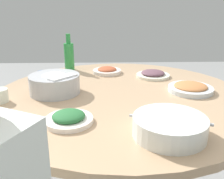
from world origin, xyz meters
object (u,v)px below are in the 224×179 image
at_px(dish_tofu_braise, 191,88).
at_px(tea_cup_near, 0,96).
at_px(dish_stirfry, 107,71).
at_px(tea_cup_side, 42,75).
at_px(dish_eggplant, 153,74).
at_px(rice_bowl, 55,84).
at_px(soup_bowl, 169,127).
at_px(dish_greens, 69,118).
at_px(green_bottle, 69,56).
at_px(round_dining_table, 121,110).

relative_size(dish_tofu_braise, tea_cup_near, 3.03).
bearing_deg(dish_tofu_braise, dish_stirfry, -130.61).
bearing_deg(tea_cup_side, dish_eggplant, 93.36).
distance_m(rice_bowl, dish_stirfry, 0.48).
relative_size(soup_bowl, tea_cup_near, 3.61).
bearing_deg(dish_greens, tea_cup_near, -122.68).
relative_size(dish_eggplant, tea_cup_side, 3.48).
distance_m(rice_bowl, dish_eggplant, 0.65).
bearing_deg(soup_bowl, tea_cup_near, -115.21).
relative_size(dish_tofu_braise, dish_eggplant, 1.12).
bearing_deg(tea_cup_near, dish_eggplant, 116.70).
relative_size(dish_greens, dish_eggplant, 0.92).
distance_m(dish_stirfry, tea_cup_near, 0.73).
bearing_deg(soup_bowl, green_bottle, -153.14).
xyz_separation_m(soup_bowl, dish_greens, (-0.12, -0.38, -0.02)).
bearing_deg(green_bottle, dish_greens, 6.99).
height_order(rice_bowl, tea_cup_side, rice_bowl).
bearing_deg(dish_tofu_braise, green_bottle, -123.74).
xyz_separation_m(dish_tofu_braise, tea_cup_near, (0.12, -0.97, 0.01)).
height_order(rice_bowl, dish_greens, rice_bowl).
distance_m(dish_stirfry, green_bottle, 0.29).
xyz_separation_m(dish_greens, green_bottle, (-0.83, -0.10, 0.08)).
bearing_deg(green_bottle, tea_cup_side, -31.41).
bearing_deg(tea_cup_side, rice_bowl, 26.38).
relative_size(soup_bowl, dish_stirfry, 1.49).
height_order(dish_stirfry, tea_cup_near, tea_cup_near).
bearing_deg(dish_eggplant, dish_greens, -35.41).
bearing_deg(green_bottle, rice_bowl, -1.94).
height_order(green_bottle, tea_cup_side, green_bottle).
bearing_deg(dish_stirfry, dish_eggplant, 71.93).
relative_size(dish_eggplant, tea_cup_near, 2.71).
relative_size(dish_stirfry, green_bottle, 0.75).
bearing_deg(soup_bowl, tea_cup_side, -139.24).
bearing_deg(dish_eggplant, dish_stirfry, -108.07).
bearing_deg(dish_eggplant, rice_bowl, -63.26).
distance_m(dish_eggplant, green_bottle, 0.60).
distance_m(round_dining_table, dish_tofu_braise, 0.40).
bearing_deg(round_dining_table, tea_cup_near, -79.76).
xyz_separation_m(dish_stirfry, green_bottle, (-0.09, -0.26, 0.09)).
xyz_separation_m(soup_bowl, dish_eggplant, (-0.76, 0.08, -0.02)).
relative_size(soup_bowl, dish_tofu_braise, 1.19).
xyz_separation_m(green_bottle, tea_cup_near, (0.60, -0.26, -0.07)).
bearing_deg(dish_tofu_braise, dish_eggplant, -152.13).
height_order(dish_stirfry, tea_cup_side, tea_cup_side).
bearing_deg(green_bottle, dish_tofu_braise, 56.26).
bearing_deg(soup_bowl, rice_bowl, -133.45).
xyz_separation_m(round_dining_table, tea_cup_side, (-0.26, -0.47, 0.12)).
distance_m(round_dining_table, tea_cup_side, 0.56).
height_order(dish_eggplant, tea_cup_side, tea_cup_side).
height_order(round_dining_table, dish_greens, dish_greens).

